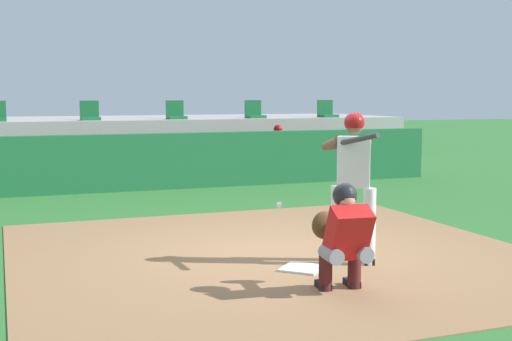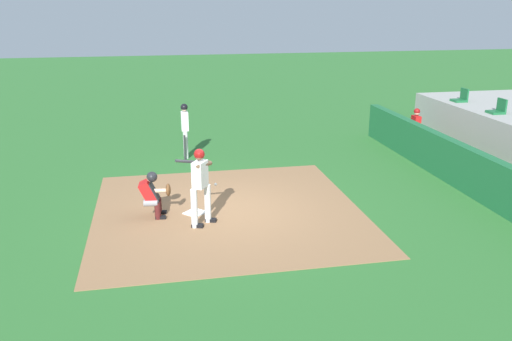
{
  "view_description": "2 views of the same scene",
  "coord_description": "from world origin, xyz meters",
  "px_view_note": "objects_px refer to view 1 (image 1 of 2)",
  "views": [
    {
      "loc": [
        -3.2,
        -7.75,
        1.99
      ],
      "look_at": [
        0.0,
        0.7,
        1.0
      ],
      "focal_mm": 47.67,
      "sensor_mm": 36.0,
      "label": 1
    },
    {
      "loc": [
        11.81,
        -1.61,
        4.87
      ],
      "look_at": [
        0.0,
        0.7,
        1.0
      ],
      "focal_mm": 36.86,
      "sensor_mm": 36.0,
      "label": 2
    }
  ],
  "objects_px": {
    "home_plate": "(302,268)",
    "stadium_seat_2": "(90,115)",
    "catcher_crouched": "(343,234)",
    "dugout_player_1": "(280,151)",
    "stadium_seat_4": "(255,113)",
    "batter_at_plate": "(353,177)",
    "dugout_player_2": "(354,148)",
    "stadium_seat_3": "(176,114)",
    "stadium_seat_5": "(327,112)"
  },
  "relations": [
    {
      "from": "home_plate",
      "to": "catcher_crouched",
      "type": "bearing_deg",
      "value": -89.31
    },
    {
      "from": "catcher_crouched",
      "to": "stadium_seat_3",
      "type": "xyz_separation_m",
      "value": [
        1.07,
        11.14,
        0.93
      ]
    },
    {
      "from": "catcher_crouched",
      "to": "stadium_seat_2",
      "type": "relative_size",
      "value": 3.88
    },
    {
      "from": "stadium_seat_3",
      "to": "stadium_seat_4",
      "type": "relative_size",
      "value": 1.0
    },
    {
      "from": "stadium_seat_4",
      "to": "batter_at_plate",
      "type": "bearing_deg",
      "value": -104.24
    },
    {
      "from": "home_plate",
      "to": "stadium_seat_4",
      "type": "relative_size",
      "value": 0.92
    },
    {
      "from": "dugout_player_1",
      "to": "stadium_seat_5",
      "type": "bearing_deg",
      "value": 41.8
    },
    {
      "from": "dugout_player_1",
      "to": "stadium_seat_3",
      "type": "xyz_separation_m",
      "value": [
        -2.06,
        2.03,
        0.86
      ]
    },
    {
      "from": "stadium_seat_2",
      "to": "dugout_player_2",
      "type": "bearing_deg",
      "value": -18.01
    },
    {
      "from": "dugout_player_1",
      "to": "stadium_seat_2",
      "type": "relative_size",
      "value": 2.71
    },
    {
      "from": "batter_at_plate",
      "to": "catcher_crouched",
      "type": "distance_m",
      "value": 1.33
    },
    {
      "from": "catcher_crouched",
      "to": "stadium_seat_5",
      "type": "distance_m",
      "value": 12.41
    },
    {
      "from": "batter_at_plate",
      "to": "stadium_seat_3",
      "type": "bearing_deg",
      "value": 87.78
    },
    {
      "from": "stadium_seat_4",
      "to": "dugout_player_1",
      "type": "bearing_deg",
      "value": -93.06
    },
    {
      "from": "home_plate",
      "to": "stadium_seat_4",
      "type": "height_order",
      "value": "stadium_seat_4"
    },
    {
      "from": "stadium_seat_2",
      "to": "stadium_seat_5",
      "type": "height_order",
      "value": "same"
    },
    {
      "from": "home_plate",
      "to": "stadium_seat_5",
      "type": "distance_m",
      "value": 11.63
    },
    {
      "from": "dugout_player_1",
      "to": "stadium_seat_3",
      "type": "bearing_deg",
      "value": 135.32
    },
    {
      "from": "dugout_player_1",
      "to": "stadium_seat_3",
      "type": "relative_size",
      "value": 2.71
    },
    {
      "from": "batter_at_plate",
      "to": "dugout_player_1",
      "type": "relative_size",
      "value": 1.39
    },
    {
      "from": "dugout_player_1",
      "to": "stadium_seat_3",
      "type": "distance_m",
      "value": 3.02
    },
    {
      "from": "stadium_seat_3",
      "to": "dugout_player_1",
      "type": "bearing_deg",
      "value": -44.68
    },
    {
      "from": "stadium_seat_3",
      "to": "stadium_seat_4",
      "type": "xyz_separation_m",
      "value": [
        2.17,
        0.0,
        0.0
      ]
    },
    {
      "from": "batter_at_plate",
      "to": "dugout_player_2",
      "type": "xyz_separation_m",
      "value": [
        4.48,
        8.05,
        -0.36
      ]
    },
    {
      "from": "stadium_seat_4",
      "to": "stadium_seat_3",
      "type": "bearing_deg",
      "value": 180.0
    },
    {
      "from": "home_plate",
      "to": "dugout_player_2",
      "type": "xyz_separation_m",
      "value": [
        5.17,
        8.14,
        0.65
      ]
    },
    {
      "from": "dugout_player_1",
      "to": "stadium_seat_2",
      "type": "xyz_separation_m",
      "value": [
        -4.22,
        2.03,
        0.86
      ]
    },
    {
      "from": "dugout_player_1",
      "to": "stadium_seat_4",
      "type": "height_order",
      "value": "stadium_seat_4"
    },
    {
      "from": "catcher_crouched",
      "to": "stadium_seat_2",
      "type": "distance_m",
      "value": 11.23
    },
    {
      "from": "catcher_crouched",
      "to": "stadium_seat_3",
      "type": "distance_m",
      "value": 11.23
    },
    {
      "from": "home_plate",
      "to": "stadium_seat_2",
      "type": "relative_size",
      "value": 0.92
    },
    {
      "from": "catcher_crouched",
      "to": "home_plate",
      "type": "bearing_deg",
      "value": 90.69
    },
    {
      "from": "dugout_player_1",
      "to": "dugout_player_2",
      "type": "height_order",
      "value": "same"
    },
    {
      "from": "dugout_player_2",
      "to": "stadium_seat_5",
      "type": "xyz_separation_m",
      "value": [
        0.24,
        2.03,
        0.86
      ]
    },
    {
      "from": "home_plate",
      "to": "stadium_seat_5",
      "type": "bearing_deg",
      "value": 61.98
    },
    {
      "from": "dugout_player_1",
      "to": "stadium_seat_4",
      "type": "bearing_deg",
      "value": 86.94
    },
    {
      "from": "catcher_crouched",
      "to": "dugout_player_2",
      "type": "distance_m",
      "value": 10.46
    },
    {
      "from": "stadium_seat_4",
      "to": "stadium_seat_5",
      "type": "height_order",
      "value": "same"
    },
    {
      "from": "home_plate",
      "to": "stadium_seat_3",
      "type": "distance_m",
      "value": 10.35
    },
    {
      "from": "home_plate",
      "to": "stadium_seat_3",
      "type": "height_order",
      "value": "stadium_seat_3"
    },
    {
      "from": "catcher_crouched",
      "to": "dugout_player_1",
      "type": "distance_m",
      "value": 9.62
    },
    {
      "from": "stadium_seat_4",
      "to": "home_plate",
      "type": "bearing_deg",
      "value": -107.71
    },
    {
      "from": "stadium_seat_2",
      "to": "stadium_seat_5",
      "type": "distance_m",
      "value": 6.5
    },
    {
      "from": "stadium_seat_4",
      "to": "dugout_player_2",
      "type": "bearing_deg",
      "value": -46.61
    },
    {
      "from": "catcher_crouched",
      "to": "dugout_player_2",
      "type": "bearing_deg",
      "value": 60.44
    },
    {
      "from": "home_plate",
      "to": "dugout_player_2",
      "type": "distance_m",
      "value": 9.67
    },
    {
      "from": "catcher_crouched",
      "to": "stadium_seat_4",
      "type": "relative_size",
      "value": 3.88
    },
    {
      "from": "stadium_seat_2",
      "to": "stadium_seat_5",
      "type": "bearing_deg",
      "value": 0.0
    },
    {
      "from": "stadium_seat_5",
      "to": "catcher_crouched",
      "type": "bearing_deg",
      "value": -115.89
    },
    {
      "from": "home_plate",
      "to": "stadium_seat_2",
      "type": "height_order",
      "value": "stadium_seat_2"
    }
  ]
}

